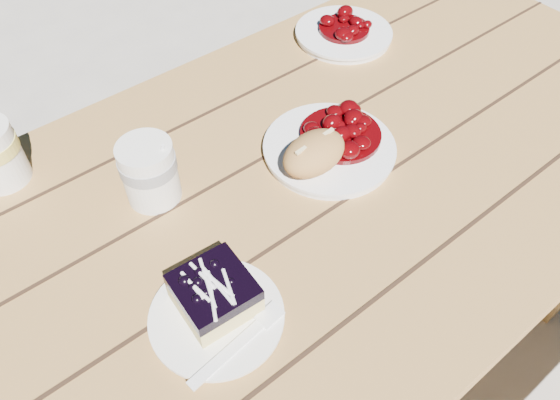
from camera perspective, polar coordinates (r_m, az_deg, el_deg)
picnic_table at (r=0.97m, az=-6.83°, el=-9.58°), size 2.00×1.55×0.75m
main_plate at (r=0.95m, az=5.17°, el=5.31°), size 0.22×0.22×0.02m
goulash_stew at (r=0.95m, az=6.42°, el=7.50°), size 0.14×0.14×0.04m
bread_roll at (r=0.89m, az=3.58°, el=4.89°), size 0.12×0.09×0.06m
dessert_plate at (r=0.76m, az=-6.62°, el=-12.05°), size 0.18×0.18×0.01m
blueberry_cake at (r=0.74m, az=-6.86°, el=-9.64°), size 0.10×0.10×0.06m
fork_dessert at (r=0.73m, az=-5.48°, el=-15.63°), size 0.16×0.04×0.00m
coffee_cup at (r=0.87m, az=-13.48°, el=2.84°), size 0.09×0.09×0.11m
second_plate at (r=1.24m, az=6.66°, el=16.82°), size 0.20×0.20×0.02m
second_stew at (r=1.23m, az=6.78°, el=17.96°), size 0.11×0.11×0.04m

